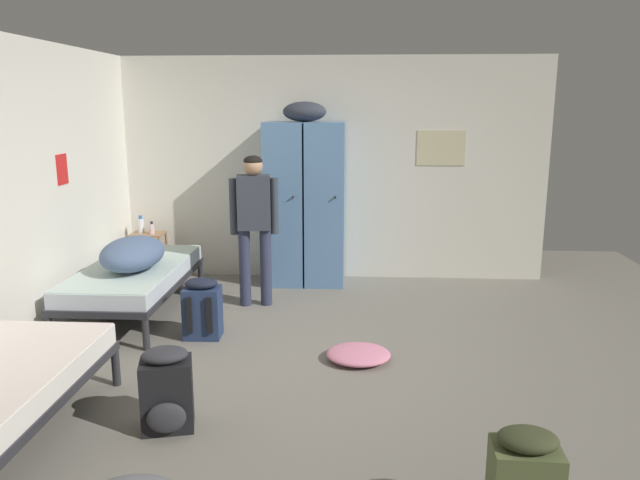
% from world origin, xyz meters
% --- Properties ---
extents(ground_plane, '(7.99, 7.99, 0.00)m').
position_xyz_m(ground_plane, '(0.00, 0.00, 0.00)').
color(ground_plane, slate).
extents(room_backdrop, '(4.99, 5.05, 2.58)m').
position_xyz_m(room_backdrop, '(-1.23, 1.26, 1.29)').
color(room_backdrop, silver).
rests_on(room_backdrop, ground_plane).
extents(locker_bank, '(0.90, 0.55, 2.07)m').
position_xyz_m(locker_bank, '(-0.29, 2.22, 0.97)').
color(locker_bank, '#5B84B2').
rests_on(locker_bank, ground_plane).
extents(shelf_unit, '(0.38, 0.30, 0.57)m').
position_xyz_m(shelf_unit, '(-2.14, 2.20, 0.35)').
color(shelf_unit, '#99704C').
rests_on(shelf_unit, ground_plane).
extents(bed_left_rear, '(0.90, 1.90, 0.49)m').
position_xyz_m(bed_left_rear, '(-1.89, 1.05, 0.38)').
color(bed_left_rear, '#28282D').
rests_on(bed_left_rear, ground_plane).
extents(bedding_heap, '(0.56, 0.83, 0.31)m').
position_xyz_m(bedding_heap, '(-1.83, 0.90, 0.65)').
color(bedding_heap, slate).
rests_on(bedding_heap, bed_left_rear).
extents(person_traveler, '(0.49, 0.24, 1.55)m').
position_xyz_m(person_traveler, '(-0.73, 1.37, 0.93)').
color(person_traveler, '#2D334C').
rests_on(person_traveler, ground_plane).
extents(water_bottle, '(0.07, 0.07, 0.20)m').
position_xyz_m(water_bottle, '(-2.22, 2.22, 0.66)').
color(water_bottle, white).
rests_on(water_bottle, shelf_unit).
extents(lotion_bottle, '(0.06, 0.06, 0.15)m').
position_xyz_m(lotion_bottle, '(-2.07, 2.16, 0.63)').
color(lotion_bottle, beige).
rests_on(lotion_bottle, shelf_unit).
extents(backpack_black, '(0.37, 0.38, 0.55)m').
position_xyz_m(backpack_black, '(-0.89, -1.12, 0.26)').
color(backpack_black, black).
rests_on(backpack_black, ground_plane).
extents(backpack_navy, '(0.33, 0.34, 0.55)m').
position_xyz_m(backpack_navy, '(-1.06, 0.46, 0.26)').
color(backpack_navy, navy).
rests_on(backpack_navy, ground_plane).
extents(clothes_pile_pink, '(0.52, 0.47, 0.10)m').
position_xyz_m(clothes_pile_pink, '(0.33, 0.03, 0.05)').
color(clothes_pile_pink, pink).
rests_on(clothes_pile_pink, ground_plane).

